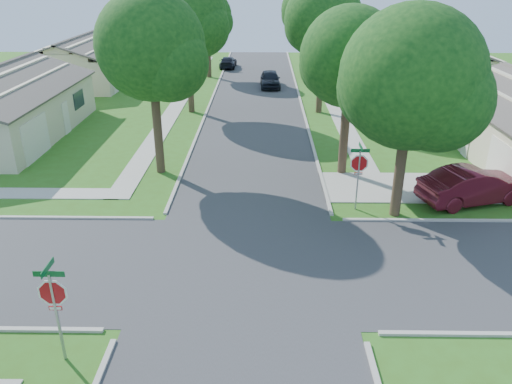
{
  "coord_description": "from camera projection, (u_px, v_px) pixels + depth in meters",
  "views": [
    {
      "loc": [
        0.63,
        -15.12,
        9.66
      ],
      "look_at": [
        0.35,
        2.89,
        1.6
      ],
      "focal_mm": 35.0,
      "sensor_mm": 36.0,
      "label": 1
    }
  ],
  "objects": [
    {
      "name": "tree_e_mid",
      "position": [
        324.0,
        23.0,
        34.3
      ],
      "size": [
        5.59,
        5.4,
        9.21
      ],
      "color": "#38281C",
      "rests_on": "ground"
    },
    {
      "name": "stop_sign_sw",
      "position": [
        53.0,
        297.0,
        12.7
      ],
      "size": [
        1.05,
        0.8,
        2.98
      ],
      "color": "gray",
      "rests_on": "ground"
    },
    {
      "name": "tree_ne_corner",
      "position": [
        412.0,
        85.0,
        19.21
      ],
      "size": [
        5.8,
        5.6,
        8.66
      ],
      "color": "#38281C",
      "rests_on": "ground"
    },
    {
      "name": "tree_e_near",
      "position": [
        351.0,
        62.0,
        23.6
      ],
      "size": [
        4.97,
        4.8,
        8.28
      ],
      "color": "#38281C",
      "rests_on": "ground"
    },
    {
      "name": "car_curb_west",
      "position": [
        228.0,
        62.0,
        53.24
      ],
      "size": [
        1.76,
        4.06,
        1.16
      ],
      "primitive_type": "imported",
      "rotation": [
        0.0,
        0.0,
        3.11
      ],
      "color": "black",
      "rests_on": "ground"
    },
    {
      "name": "sidewalk_nw",
      "position": [
        183.0,
        96.0,
        41.56
      ],
      "size": [
        1.2,
        40.0,
        0.04
      ],
      "primitive_type": "cube",
      "color": "#9E9B91",
      "rests_on": "ground"
    },
    {
      "name": "driveway",
      "position": [
        413.0,
        187.0,
        24.11
      ],
      "size": [
        8.8,
        3.6,
        0.05
      ],
      "primitive_type": "cube",
      "color": "#9E9B91",
      "rests_on": "ground"
    },
    {
      "name": "tree_w_mid",
      "position": [
        188.0,
        20.0,
        34.34
      ],
      "size": [
        5.8,
        5.6,
        9.56
      ],
      "color": "#38281C",
      "rests_on": "ground"
    },
    {
      "name": "tree_w_near",
      "position": [
        152.0,
        51.0,
        23.54
      ],
      "size": [
        5.38,
        5.2,
        8.97
      ],
      "color": "#38281C",
      "rests_on": "ground"
    },
    {
      "name": "car_curb_east",
      "position": [
        270.0,
        79.0,
        44.4
      ],
      "size": [
        1.84,
        4.31,
        1.45
      ],
      "primitive_type": "imported",
      "rotation": [
        0.0,
        0.0,
        0.03
      ],
      "color": "black",
      "rests_on": "ground"
    },
    {
      "name": "tree_w_far",
      "position": [
        208.0,
        18.0,
        46.6
      ],
      "size": [
        4.76,
        4.6,
        8.04
      ],
      "color": "#38281C",
      "rests_on": "ground"
    },
    {
      "name": "sidewalk_ne",
      "position": [
        329.0,
        96.0,
        41.38
      ],
      "size": [
        1.2,
        40.0,
        0.04
      ],
      "primitive_type": "cube",
      "color": "#9E9B91",
      "rests_on": "ground"
    },
    {
      "name": "tree_e_far",
      "position": [
        309.0,
        13.0,
        46.28
      ],
      "size": [
        5.17,
        5.0,
        8.72
      ],
      "color": "#38281C",
      "rests_on": "ground"
    },
    {
      "name": "car_driveway",
      "position": [
        474.0,
        186.0,
        22.29
      ],
      "size": [
        5.24,
        3.09,
        1.63
      ],
      "primitive_type": "imported",
      "rotation": [
        0.0,
        0.0,
        1.87
      ],
      "color": "#53111C",
      "rests_on": "ground"
    },
    {
      "name": "stop_sign_ne",
      "position": [
        359.0,
        166.0,
        21.14
      ],
      "size": [
        1.05,
        0.8,
        2.98
      ],
      "color": "gray",
      "rests_on": "ground"
    },
    {
      "name": "house_nw_far",
      "position": [
        86.0,
        65.0,
        46.56
      ],
      "size": [
        8.42,
        13.6,
        4.23
      ],
      "color": "beige",
      "rests_on": "ground"
    },
    {
      "name": "house_ne_far",
      "position": [
        440.0,
        72.0,
        43.37
      ],
      "size": [
        8.42,
        13.6,
        4.23
      ],
      "color": "beige",
      "rests_on": "ground"
    },
    {
      "name": "ground",
      "position": [
        245.0,
        266.0,
        17.75
      ],
      "size": [
        100.0,
        100.0,
        0.0
      ],
      "primitive_type": "plane",
      "color": "#33601A",
      "rests_on": "ground"
    },
    {
      "name": "road_ns",
      "position": [
        245.0,
        266.0,
        17.75
      ],
      "size": [
        7.0,
        100.0,
        0.02
      ],
      "primitive_type": "cube",
      "color": "#333335",
      "rests_on": "ground"
    }
  ]
}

